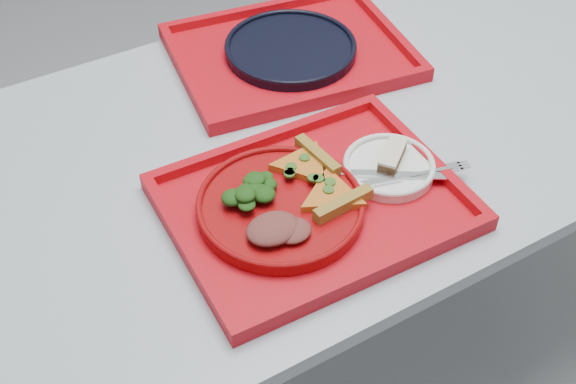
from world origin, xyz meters
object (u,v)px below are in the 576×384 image
object	(u,v)px
navy_plate	(291,50)
tray_main	(314,206)
dinner_plate	(280,208)
dessert_bar	(392,155)
tray_far	(291,56)

from	to	relation	value
navy_plate	tray_main	bearing A→B (deg)	-115.36
dinner_plate	dessert_bar	distance (m)	0.21
dinner_plate	navy_plate	bearing A→B (deg)	57.56
tray_main	dessert_bar	distance (m)	0.16
dinner_plate	navy_plate	size ratio (longest dim) A/B	1.00
dinner_plate	dessert_bar	size ratio (longest dim) A/B	3.41
tray_far	dessert_bar	xyz separation A→B (m)	(-0.02, -0.37, 0.03)
dinner_plate	tray_main	bearing A→B (deg)	-10.30
dinner_plate	dessert_bar	xyz separation A→B (m)	(0.21, -0.00, 0.02)
tray_far	dessert_bar	size ratio (longest dim) A/B	5.90
tray_main	navy_plate	xyz separation A→B (m)	(0.18, 0.38, 0.01)
dinner_plate	navy_plate	distance (m)	0.44
dinner_plate	navy_plate	xyz separation A→B (m)	(0.23, 0.37, -0.00)
tray_main	tray_far	distance (m)	0.42
tray_main	dinner_plate	distance (m)	0.06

